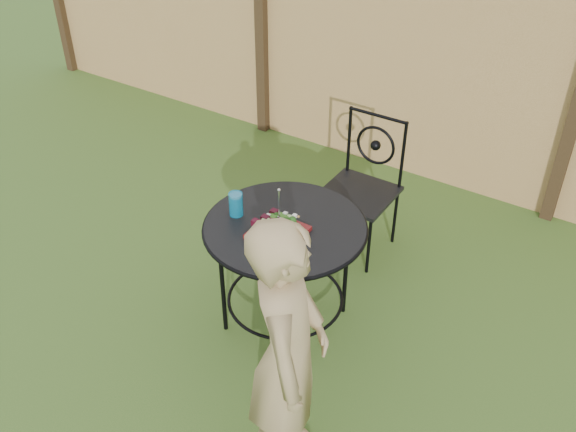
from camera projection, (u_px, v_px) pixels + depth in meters
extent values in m
plane|color=#244917|center=(239.00, 319.00, 3.96)|extent=(60.00, 60.00, 0.00)
cube|color=#DDAC6D|center=(404.00, 65.00, 4.94)|extent=(8.00, 0.05, 1.80)
cube|color=black|center=(262.00, 29.00, 5.45)|extent=(0.09, 0.09, 1.90)
cylinder|color=black|center=(285.00, 226.00, 3.55)|extent=(0.90, 0.90, 0.02)
torus|color=black|center=(285.00, 227.00, 3.55)|extent=(0.92, 0.92, 0.02)
torus|color=black|center=(285.00, 298.00, 3.86)|extent=(0.70, 0.70, 0.02)
cylinder|color=black|center=(346.00, 267.00, 3.82)|extent=(0.03, 0.03, 0.71)
cylinder|color=black|center=(273.00, 238.00, 4.05)|extent=(0.03, 0.03, 0.71)
cylinder|color=black|center=(223.00, 285.00, 3.70)|extent=(0.03, 0.03, 0.71)
cylinder|color=black|center=(299.00, 320.00, 3.46)|extent=(0.03, 0.03, 0.71)
cube|color=black|center=(358.00, 194.00, 4.29)|extent=(0.46, 0.46, 0.03)
cylinder|color=black|center=(378.00, 116.00, 4.15)|extent=(0.42, 0.02, 0.02)
torus|color=black|center=(376.00, 145.00, 4.28)|extent=(0.28, 0.02, 0.28)
cylinder|color=black|center=(316.00, 226.00, 4.38)|extent=(0.02, 0.02, 0.44)
cylinder|color=black|center=(369.00, 246.00, 4.20)|extent=(0.02, 0.02, 0.44)
cylinder|color=black|center=(345.00, 199.00, 4.65)|extent=(0.02, 0.02, 0.44)
cylinder|color=black|center=(395.00, 217.00, 4.48)|extent=(0.02, 0.02, 0.44)
cylinder|color=black|center=(349.00, 140.00, 4.38)|extent=(0.02, 0.02, 0.50)
cylinder|color=black|center=(403.00, 156.00, 4.20)|extent=(0.02, 0.02, 0.50)
imported|color=#A1875C|center=(288.00, 356.00, 2.77)|extent=(0.54, 0.62, 1.43)
cube|color=#4E100B|center=(278.00, 232.00, 3.47)|extent=(0.27, 0.27, 0.02)
ellipsoid|color=#235614|center=(278.00, 225.00, 3.44)|extent=(0.21, 0.21, 0.08)
cylinder|color=silver|center=(279.00, 205.00, 3.36)|extent=(0.01, 0.01, 0.18)
cylinder|color=#0C688E|center=(236.00, 204.00, 3.59)|extent=(0.08, 0.08, 0.14)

